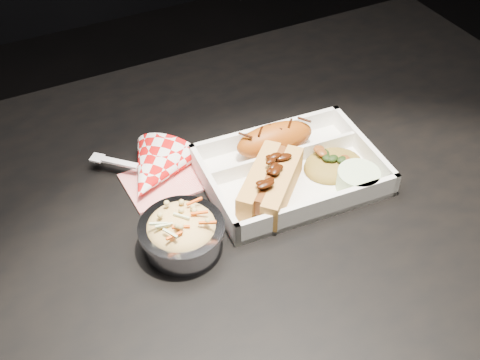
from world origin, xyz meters
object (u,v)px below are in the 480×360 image
dining_table (251,237)px  fried_pastry (275,139)px  food_tray (290,173)px  foil_coleslaw_cup (182,232)px  hotdog (271,181)px  napkin_fork (154,172)px

dining_table → fried_pastry: bearing=40.9°
food_tray → foil_coleslaw_cup: foil_coleslaw_cup is taller
dining_table → fried_pastry: 0.15m
dining_table → fried_pastry: size_ratio=9.80×
food_tray → fried_pastry: fried_pastry is taller
dining_table → foil_coleslaw_cup: size_ratio=10.85×
fried_pastry → hotdog: hotdog is taller
fried_pastry → hotdog: size_ratio=0.90×
food_tray → napkin_fork: 0.20m
dining_table → foil_coleslaw_cup: foil_coleslaw_cup is taller
hotdog → napkin_fork: 0.17m
dining_table → foil_coleslaw_cup: (-0.13, -0.05, 0.12)m
food_tray → hotdog: 0.06m
food_tray → foil_coleslaw_cup: (-0.19, -0.05, 0.02)m
foil_coleslaw_cup → hotdog: bearing=11.2°
foil_coleslaw_cup → napkin_fork: (0.01, 0.14, -0.01)m
napkin_fork → hotdog: bearing=4.3°
hotdog → dining_table: bearing=93.5°
food_tray → napkin_fork: napkin_fork is taller
napkin_fork → fried_pastry: bearing=34.5°
dining_table → napkin_fork: (-0.11, 0.09, 0.11)m
foil_coleslaw_cup → napkin_fork: bearing=84.5°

